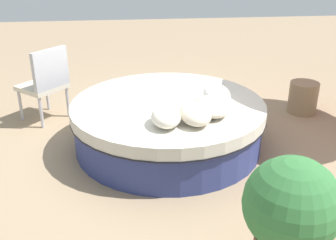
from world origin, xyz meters
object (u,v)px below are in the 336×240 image
object	(u,v)px
round_bed	(168,124)
throw_pillow_2	(212,106)
throw_pillow_0	(166,117)
throw_pillow_1	(195,114)
throw_pillow_3	(217,95)
side_table	(303,98)
patio_chair	(46,80)
planter	(290,215)

from	to	relation	value
round_bed	throw_pillow_2	distance (m)	0.64
throw_pillow_0	throw_pillow_2	size ratio (longest dim) A/B	0.76
throw_pillow_0	throw_pillow_1	size ratio (longest dim) A/B	0.84
throw_pillow_2	throw_pillow_3	distance (m)	0.28
side_table	throw_pillow_1	bearing A→B (deg)	127.48
round_bed	patio_chair	size ratio (longest dim) A/B	2.24
round_bed	throw_pillow_2	bearing A→B (deg)	-129.17
throw_pillow_0	throw_pillow_3	world-z (taller)	throw_pillow_3
round_bed	throw_pillow_0	size ratio (longest dim) A/B	5.39
round_bed	throw_pillow_2	xyz separation A→B (m)	(-0.35, -0.42, 0.34)
throw_pillow_1	throw_pillow_2	world-z (taller)	throw_pillow_1
patio_chair	throw_pillow_3	bearing A→B (deg)	-74.32
patio_chair	planter	world-z (taller)	patio_chair
round_bed	throw_pillow_3	distance (m)	0.65
throw_pillow_2	round_bed	bearing A→B (deg)	50.83
throw_pillow_2	planter	world-z (taller)	planter
throw_pillow_1	planter	bearing A→B (deg)	-165.99
throw_pillow_1	side_table	world-z (taller)	throw_pillow_1
throw_pillow_0	patio_chair	size ratio (longest dim) A/B	0.42
patio_chair	throw_pillow_2	bearing A→B (deg)	-81.28
round_bed	side_table	world-z (taller)	round_bed
throw_pillow_1	planter	xyz separation A→B (m)	(-1.53, -0.38, -0.09)
throw_pillow_0	patio_chair	xyz separation A→B (m)	(1.48, 1.40, -0.07)
throw_pillow_1	throw_pillow_2	bearing A→B (deg)	-45.27
planter	throw_pillow_2	bearing A→B (deg)	5.74
planter	side_table	distance (m)	3.19
throw_pillow_2	throw_pillow_3	world-z (taller)	throw_pillow_3
throw_pillow_1	side_table	distance (m)	2.24
throw_pillow_1	planter	size ratio (longest dim) A/B	0.50
throw_pillow_3	throw_pillow_0	bearing A→B (deg)	129.49
throw_pillow_1	throw_pillow_3	distance (m)	0.56
throw_pillow_2	planter	xyz separation A→B (m)	(-1.74, -0.17, -0.08)
throw_pillow_1	planter	distance (m)	1.58
throw_pillow_2	throw_pillow_1	bearing A→B (deg)	134.73
throw_pillow_0	planter	size ratio (longest dim) A/B	0.43
throw_pillow_3	throw_pillow_2	bearing A→B (deg)	157.33
throw_pillow_0	patio_chair	bearing A→B (deg)	43.31
side_table	throw_pillow_0	bearing A→B (deg)	124.09
throw_pillow_0	side_table	size ratio (longest dim) A/B	0.94
throw_pillow_3	planter	bearing A→B (deg)	-178.03
round_bed	throw_pillow_2	size ratio (longest dim) A/B	4.07
throw_pillow_1	patio_chair	bearing A→B (deg)	49.76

